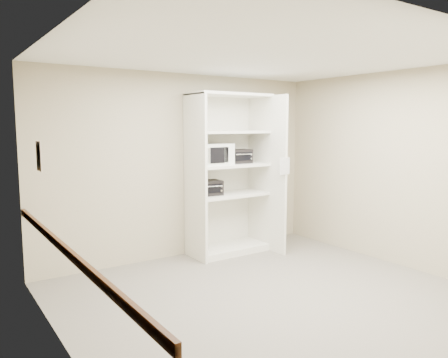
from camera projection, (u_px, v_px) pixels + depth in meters
floor at (269, 296)px, 5.02m from camera, size 4.50×4.00×0.01m
ceiling at (272, 55)px, 4.69m from camera, size 4.50×4.00×0.01m
wall_back at (183, 166)px, 6.50m from camera, size 4.50×0.02×2.70m
wall_front at (446, 207)px, 3.21m from camera, size 4.50×0.02×2.70m
wall_left at (61, 198)px, 3.60m from camera, size 0.02×4.00×2.70m
wall_right at (394, 168)px, 6.11m from camera, size 0.02×4.00×2.70m
shelving_unit at (231, 179)px, 6.65m from camera, size 1.24×0.92×2.42m
microwave at (213, 154)px, 6.41m from camera, size 0.55×0.44×0.31m
toaster_oven_upper at (238, 156)px, 6.71m from camera, size 0.38×0.30×0.21m
toaster_oven_lower at (208, 188)px, 6.47m from camera, size 0.42×0.34×0.22m
paper_sign at (285, 166)px, 6.39m from camera, size 0.19×0.01×0.24m
chair_rail at (66, 251)px, 3.67m from camera, size 0.04×3.98×0.08m
wall_poster at (39, 156)px, 4.27m from camera, size 0.01×0.21×0.30m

